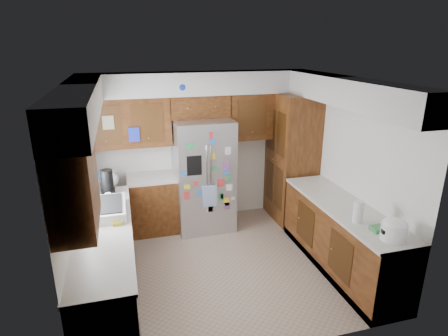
{
  "coord_description": "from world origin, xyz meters",
  "views": [
    {
      "loc": [
        -1.19,
        -4.33,
        2.92
      ],
      "look_at": [
        0.1,
        0.35,
        1.29
      ],
      "focal_mm": 30.0,
      "sensor_mm": 36.0,
      "label": 1
    }
  ],
  "objects_px": {
    "pantry": "(292,158)",
    "paper_towel": "(358,212)",
    "fridge": "(204,175)",
    "rice_cooker": "(394,229)"
  },
  "relations": [
    {
      "from": "pantry",
      "to": "paper_towel",
      "type": "height_order",
      "value": "pantry"
    },
    {
      "from": "fridge",
      "to": "rice_cooker",
      "type": "relative_size",
      "value": 6.41
    },
    {
      "from": "rice_cooker",
      "to": "paper_towel",
      "type": "distance_m",
      "value": 0.47
    },
    {
      "from": "pantry",
      "to": "fridge",
      "type": "distance_m",
      "value": 1.51
    },
    {
      "from": "pantry",
      "to": "paper_towel",
      "type": "bearing_deg",
      "value": -93.62
    },
    {
      "from": "pantry",
      "to": "fridge",
      "type": "height_order",
      "value": "pantry"
    },
    {
      "from": "paper_towel",
      "to": "pantry",
      "type": "bearing_deg",
      "value": 86.38
    },
    {
      "from": "pantry",
      "to": "fridge",
      "type": "xyz_separation_m",
      "value": [
        -1.5,
        0.05,
        -0.17
      ]
    },
    {
      "from": "pantry",
      "to": "rice_cooker",
      "type": "relative_size",
      "value": 7.65
    },
    {
      "from": "fridge",
      "to": "paper_towel",
      "type": "distance_m",
      "value": 2.54
    }
  ]
}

